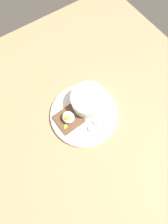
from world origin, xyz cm
name	(u,v)px	position (x,y,z in cm)	size (l,w,h in cm)	color
ground_plane	(84,115)	(0.00, 0.00, 1.00)	(120.00, 120.00, 2.00)	#997853
plate	(84,114)	(0.00, 0.00, 2.80)	(28.76, 28.76, 1.60)	silver
oatmeal_bowl	(89,100)	(2.92, -4.31, 6.26)	(15.17, 15.17, 6.34)	white
toast_slice	(69,119)	(1.43, 6.68, 3.68)	(10.65, 10.65, 1.21)	brown
poached_egg	(68,117)	(1.35, 6.78, 5.95)	(5.97, 6.46, 3.77)	white
banana_slice_front	(97,122)	(-6.23, -2.33, 3.67)	(4.37, 4.36, 1.56)	beige
banana_slice_left	(92,128)	(-7.19, 0.94, 3.50)	(3.74, 3.76, 1.06)	#F9E7C7
banana_slice_back	(100,127)	(-8.78, -2.07, 3.50)	(4.32, 4.33, 1.09)	beige
banana_slice_right	(103,120)	(-7.04, -4.66, 3.57)	(3.91, 3.86, 1.28)	beige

